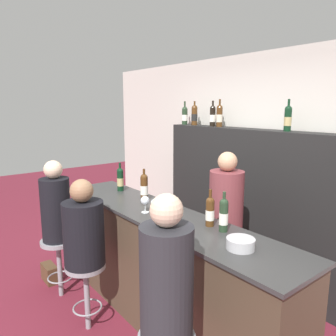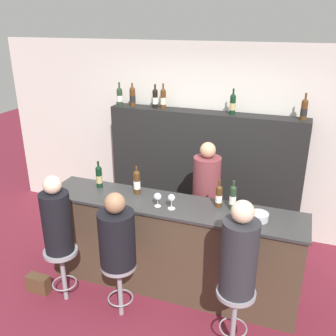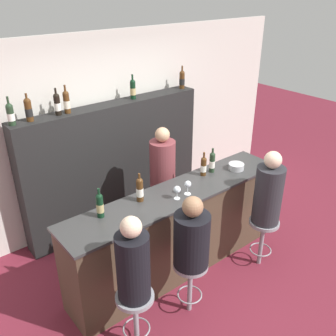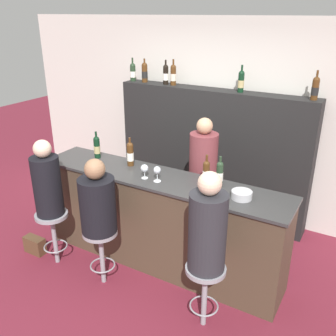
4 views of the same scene
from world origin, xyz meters
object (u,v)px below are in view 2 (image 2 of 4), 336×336
wine_bottle_counter_1 (137,182)px  wine_bottle_backbar_5 (304,109)px  guest_seated_left (56,219)px  bar_stool_right (235,303)px  wine_glass_0 (158,197)px  bar_stool_middle (119,275)px  guest_seated_right (239,254)px  handbag (39,283)px  wine_bottle_backbar_1 (133,96)px  guest_seated_middle (117,235)px  bartender (205,210)px  wine_bottle_backbar_4 (233,104)px  wine_bottle_backbar_3 (163,98)px  wine_bottle_backbar_2 (155,98)px  wine_bottle_counter_2 (219,196)px  wine_bottle_backbar_0 (120,96)px  wine_glass_1 (172,198)px  bar_stool_left (62,261)px  wine_bottle_counter_0 (99,176)px  wine_bottle_counter_3 (233,197)px  metal_bowl (259,216)px

wine_bottle_counter_1 → wine_bottle_backbar_5: wine_bottle_backbar_5 is taller
guest_seated_left → bar_stool_right: bearing=0.0°
wine_glass_0 → bar_stool_middle: bearing=-114.9°
bar_stool_middle → guest_seated_right: size_ratio=0.71×
guest_seated_left → handbag: size_ratio=3.21×
wine_bottle_counter_1 → wine_bottle_backbar_1: (-0.60, 1.23, 0.68)m
wine_glass_0 → guest_seated_right: guest_seated_right is taller
guest_seated_middle → guest_seated_right: (1.16, 0.00, 0.07)m
bar_stool_right → bartender: (-0.59, 1.17, 0.24)m
wine_bottle_counter_1 → wine_bottle_backbar_4: wine_bottle_backbar_4 is taller
wine_bottle_counter_1 → bar_stool_right: 1.61m
wine_bottle_backbar_3 → wine_bottle_backbar_4: size_ratio=1.04×
wine_bottle_backbar_2 → wine_glass_0: size_ratio=2.10×
wine_bottle_counter_1 → wine_glass_0: 0.39m
wine_glass_0 → guest_seated_right: (0.93, -0.49, -0.15)m
bar_stool_middle → bartender: (0.57, 1.17, 0.24)m
wine_bottle_counter_2 → guest_seated_left: 1.66m
wine_bottle_backbar_2 → handbag: 2.70m
wine_bottle_backbar_0 → wine_bottle_counter_1: bearing=-57.0°
wine_bottle_counter_2 → wine_bottle_backbar_5: wine_bottle_backbar_5 is taller
wine_bottle_backbar_3 → wine_bottle_counter_1: bearing=-83.0°
wine_bottle_counter_1 → bar_stool_right: size_ratio=0.51×
wine_bottle_counter_1 → wine_bottle_backbar_1: bearing=116.1°
wine_glass_1 → bar_stool_left: (-1.05, -0.49, -0.69)m
guest_seated_right → handbag: (-2.19, 0.00, -0.92)m
wine_bottle_counter_0 → wine_bottle_counter_3: 1.53m
guest_seated_middle → handbag: bearing=180.0°
wine_bottle_counter_0 → wine_glass_1: size_ratio=1.97×
bartender → wine_bottle_counter_2: bearing=-62.1°
wine_bottle_counter_2 → wine_bottle_backbar_4: size_ratio=0.93×
wine_bottle_backbar_0 → bar_stool_right: 3.14m
wine_bottle_backbar_3 → bar_stool_right: 2.76m
wine_bottle_backbar_4 → wine_bottle_backbar_1: bearing=180.0°
wine_bottle_backbar_5 → bartender: wine_bottle_backbar_5 is taller
wine_bottle_backbar_5 → bar_stool_left: 3.24m
wine_bottle_backbar_4 → guest_seated_middle: size_ratio=0.42×
wine_bottle_backbar_5 → guest_seated_right: size_ratio=0.36×
wine_glass_0 → wine_bottle_counter_1: bearing=146.9°
wine_bottle_backbar_5 → bar_stool_right: 2.40m
wine_bottle_backbar_4 → handbag: bearing=-131.5°
wine_bottle_counter_1 → wine_bottle_counter_2: wine_bottle_counter_1 is taller
wine_glass_0 → guest_seated_right: size_ratio=0.17×
wine_bottle_counter_0 → metal_bowl: bearing=-4.5°
bar_stool_middle → guest_seated_middle: bearing=180.0°
wine_bottle_backbar_3 → guest_seated_left: (-0.42, -1.93, -0.88)m
wine_bottle_backbar_4 → wine_bottle_counter_0: bearing=-135.6°
metal_bowl → bar_stool_right: 0.83m
bar_stool_right → wine_bottle_backbar_3: bearing=126.2°
wine_bottle_backbar_5 → wine_bottle_counter_0: bearing=-149.7°
guest_seated_middle → guest_seated_right: size_ratio=0.86×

